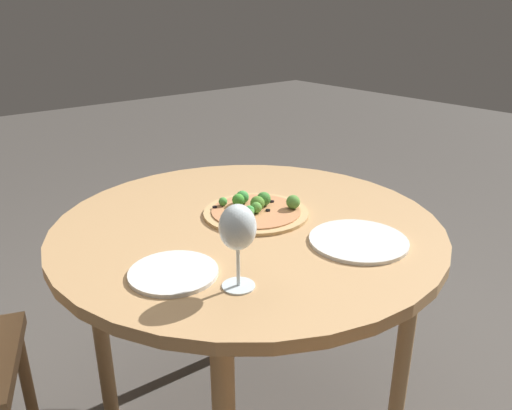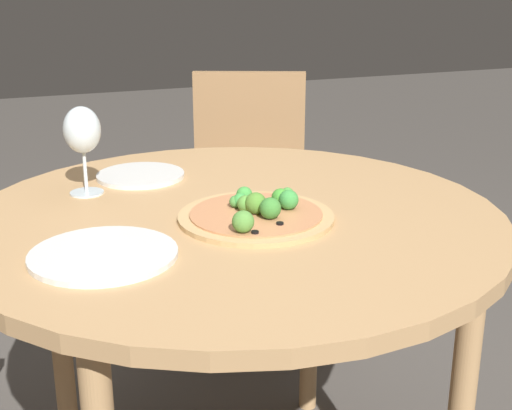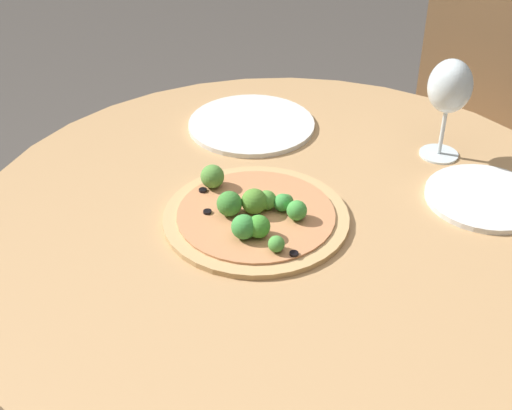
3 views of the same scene
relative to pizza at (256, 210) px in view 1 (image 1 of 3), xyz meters
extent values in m
cylinder|color=tan|center=(-0.03, 0.06, -0.03)|extent=(1.10, 1.10, 0.03)
cylinder|color=tan|center=(-0.37, -0.28, -0.41)|extent=(0.05, 0.05, 0.73)
cylinder|color=tan|center=(0.31, -0.28, -0.41)|extent=(0.05, 0.05, 0.73)
cylinder|color=tan|center=(0.31, 0.40, -0.41)|extent=(0.05, 0.05, 0.73)
cylinder|color=#997047|center=(0.38, 0.63, -0.56)|extent=(0.04, 0.04, 0.42)
cylinder|color=tan|center=(0.00, 0.00, -0.01)|extent=(0.31, 0.31, 0.01)
cylinder|color=tan|center=(0.00, 0.00, 0.00)|extent=(0.26, 0.26, 0.00)
sphere|color=#4A903F|center=(-0.03, 0.05, 0.01)|extent=(0.02, 0.02, 0.02)
sphere|color=green|center=(0.07, 0.00, 0.02)|extent=(0.04, 0.04, 0.04)
sphere|color=green|center=(0.06, 0.02, 0.02)|extent=(0.04, 0.04, 0.04)
sphere|color=green|center=(-0.02, 0.04, 0.02)|extent=(0.03, 0.03, 0.03)
sphere|color=#528C3A|center=(-0.06, -0.09, 0.02)|extent=(0.04, 0.04, 0.04)
sphere|color=#4B993F|center=(0.09, 0.06, 0.01)|extent=(0.03, 0.03, 0.03)
sphere|color=#549539|center=(-0.02, 0.02, 0.02)|extent=(0.03, 0.03, 0.03)
sphere|color=green|center=(0.00, 0.07, 0.02)|extent=(0.03, 0.03, 0.03)
sphere|color=#3D8233|center=(0.01, -0.04, 0.02)|extent=(0.04, 0.04, 0.04)
sphere|color=#50872F|center=(0.00, 0.00, 0.02)|extent=(0.04, 0.04, 0.04)
cylinder|color=black|center=(-0.03, -0.02, 0.00)|extent=(0.01, 0.01, 0.00)
cylinder|color=black|center=(0.00, 0.00, 0.00)|extent=(0.01, 0.01, 0.00)
cylinder|color=black|center=(0.02, -0.08, 0.00)|extent=(0.01, 0.01, 0.00)
cylinder|color=black|center=(-0.04, -0.10, 0.00)|extent=(0.01, 0.01, 0.00)
cylinder|color=black|center=(0.09, 0.08, 0.00)|extent=(0.01, 0.01, 0.00)
cylinder|color=silver|center=(-0.29, 0.29, -0.01)|extent=(0.07, 0.07, 0.00)
cylinder|color=silver|center=(-0.29, 0.29, 0.03)|extent=(0.01, 0.01, 0.09)
ellipsoid|color=silver|center=(-0.29, 0.29, 0.13)|extent=(0.08, 0.08, 0.10)
cylinder|color=silver|center=(-0.32, -0.08, -0.01)|extent=(0.26, 0.26, 0.01)
cylinder|color=silver|center=(-0.15, 0.37, -0.01)|extent=(0.21, 0.21, 0.01)
camera|label=1|loc=(-1.05, 0.87, 0.56)|focal=35.00mm
camera|label=2|loc=(-0.47, -1.24, 0.46)|focal=50.00mm
camera|label=3|loc=(0.93, 0.23, 0.68)|focal=50.00mm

